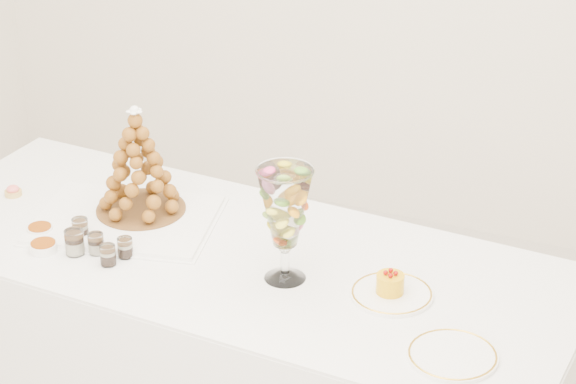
% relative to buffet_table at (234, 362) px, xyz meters
% --- Properties ---
extents(buffet_table, '(2.14, 0.97, 0.80)m').
position_rel_buffet_table_xyz_m(buffet_table, '(0.00, 0.00, 0.00)').
color(buffet_table, white).
rests_on(buffet_table, ground).
extents(lace_tray, '(0.62, 0.51, 0.02)m').
position_rel_buffet_table_xyz_m(lace_tray, '(-0.39, 0.04, 0.41)').
color(lace_tray, white).
rests_on(lace_tray, buffet_table).
extents(macaron_vase, '(0.16, 0.16, 0.34)m').
position_rel_buffet_table_xyz_m(macaron_vase, '(0.20, -0.07, 0.62)').
color(macaron_vase, white).
rests_on(macaron_vase, buffet_table).
extents(cake_plate, '(0.23, 0.23, 0.01)m').
position_rel_buffet_table_xyz_m(cake_plate, '(0.52, -0.04, 0.40)').
color(cake_plate, white).
rests_on(cake_plate, buffet_table).
extents(spare_plate, '(0.24, 0.24, 0.01)m').
position_rel_buffet_table_xyz_m(spare_plate, '(0.75, -0.26, 0.40)').
color(spare_plate, white).
rests_on(spare_plate, buffet_table).
extents(pink_tart, '(0.06, 0.06, 0.04)m').
position_rel_buffet_table_xyz_m(pink_tart, '(-0.82, 0.06, 0.41)').
color(pink_tart, tan).
rests_on(pink_tart, buffet_table).
extents(verrine_a, '(0.06, 0.06, 0.07)m').
position_rel_buffet_table_xyz_m(verrine_a, '(-0.46, -0.10, 0.43)').
color(verrine_a, white).
rests_on(verrine_a, buffet_table).
extents(verrine_b, '(0.05, 0.05, 0.06)m').
position_rel_buffet_table_xyz_m(verrine_b, '(-0.37, -0.16, 0.43)').
color(verrine_b, white).
rests_on(verrine_b, buffet_table).
extents(verrine_c, '(0.05, 0.05, 0.06)m').
position_rel_buffet_table_xyz_m(verrine_c, '(-0.28, -0.14, 0.43)').
color(verrine_c, white).
rests_on(verrine_c, buffet_table).
extents(verrine_d, '(0.07, 0.07, 0.08)m').
position_rel_buffet_table_xyz_m(verrine_d, '(-0.43, -0.19, 0.44)').
color(verrine_d, white).
rests_on(verrine_d, buffet_table).
extents(verrine_e, '(0.05, 0.05, 0.06)m').
position_rel_buffet_table_xyz_m(verrine_e, '(-0.30, -0.20, 0.43)').
color(verrine_e, white).
rests_on(verrine_e, buffet_table).
extents(ramekin_back, '(0.08, 0.08, 0.02)m').
position_rel_buffet_table_xyz_m(ramekin_back, '(-0.59, -0.13, 0.41)').
color(ramekin_back, white).
rests_on(ramekin_back, buffet_table).
extents(ramekin_front, '(0.08, 0.08, 0.03)m').
position_rel_buffet_table_xyz_m(ramekin_front, '(-0.52, -0.21, 0.41)').
color(ramekin_front, white).
rests_on(ramekin_front, buffet_table).
extents(croquembouche, '(0.29, 0.29, 0.35)m').
position_rel_buffet_table_xyz_m(croquembouche, '(-0.37, 0.10, 0.59)').
color(croquembouche, brown).
rests_on(croquembouche, lace_tray).
extents(mousse_cake, '(0.08, 0.08, 0.07)m').
position_rel_buffet_table_xyz_m(mousse_cake, '(0.51, -0.04, 0.44)').
color(mousse_cake, '#E7A70A').
rests_on(mousse_cake, cake_plate).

